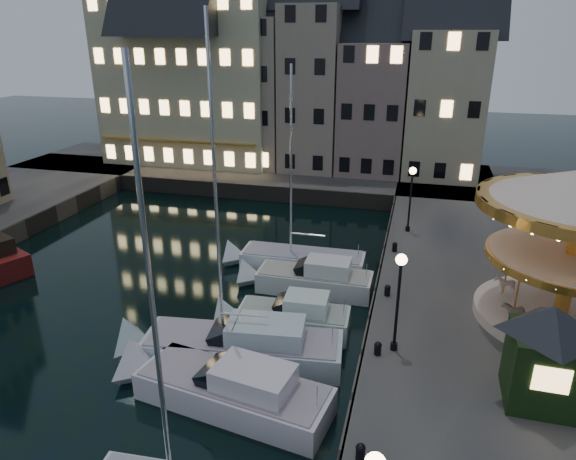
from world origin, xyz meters
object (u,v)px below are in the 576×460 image
(motorboat_e, at_px, (307,280))
(ticket_kiosk, at_px, (549,339))
(streetlamp_b, at_px, (399,289))
(motorboat_d, at_px, (284,318))
(bollard_c, at_px, (387,290))
(bollard_b, at_px, (378,348))
(bollard_a, at_px, (360,451))
(bollard_d, at_px, (395,246))
(motorboat_f, at_px, (293,261))
(motorboat_b, at_px, (224,389))
(streetlamp_c, at_px, (411,190))
(motorboat_c, at_px, (234,346))

(motorboat_e, distance_m, ticket_kiosk, 13.32)
(streetlamp_b, distance_m, ticket_kiosk, 5.30)
(motorboat_d, bearing_deg, bollard_c, 26.18)
(bollard_b, bearing_deg, ticket_kiosk, -13.47)
(bollard_a, relative_size, motorboat_d, 0.09)
(bollard_b, xyz_separation_m, bollard_d, (0.00, 10.50, 0.00))
(bollard_d, distance_m, motorboat_f, 5.98)
(motorboat_f, bearing_deg, motorboat_e, -60.41)
(bollard_d, height_order, ticket_kiosk, ticket_kiosk)
(bollard_d, bearing_deg, motorboat_d, -120.43)
(bollard_c, bearing_deg, bollard_b, -90.00)
(bollard_d, bearing_deg, motorboat_b, -112.35)
(bollard_c, bearing_deg, motorboat_b, -125.14)
(streetlamp_c, bearing_deg, motorboat_f, -143.87)
(bollard_a, bearing_deg, ticket_kiosk, 36.83)
(streetlamp_c, height_order, motorboat_c, motorboat_c)
(streetlamp_b, distance_m, motorboat_b, 7.63)
(streetlamp_c, distance_m, bollard_a, 19.66)
(streetlamp_b, height_order, streetlamp_c, same)
(bollard_a, relative_size, bollard_d, 1.00)
(motorboat_c, bearing_deg, bollard_a, -42.22)
(bollard_a, bearing_deg, motorboat_f, 111.24)
(motorboat_e, bearing_deg, motorboat_d, -91.98)
(streetlamp_b, height_order, bollard_a, streetlamp_b)
(streetlamp_b, relative_size, ticket_kiosk, 1.00)
(motorboat_b, xyz_separation_m, motorboat_f, (-0.33, 12.08, -0.12))
(bollard_a, xyz_separation_m, motorboat_b, (-5.44, 2.77, -0.96))
(motorboat_b, bearing_deg, motorboat_d, 80.73)
(ticket_kiosk, bearing_deg, motorboat_b, -172.78)
(motorboat_c, relative_size, motorboat_e, 1.76)
(bollard_b, height_order, motorboat_e, motorboat_e)
(motorboat_c, bearing_deg, bollard_d, 60.15)
(motorboat_c, height_order, motorboat_e, motorboat_c)
(streetlamp_b, height_order, motorboat_f, motorboat_f)
(ticket_kiosk, bearing_deg, motorboat_f, 136.70)
(motorboat_c, relative_size, ticket_kiosk, 3.02)
(motorboat_b, distance_m, ticket_kiosk, 11.53)
(bollard_a, distance_m, motorboat_d, 9.48)
(bollard_c, distance_m, motorboat_c, 7.91)
(bollard_c, bearing_deg, bollard_d, 90.00)
(streetlamp_c, relative_size, bollard_a, 7.32)
(bollard_a, bearing_deg, motorboat_c, 137.78)
(bollard_a, bearing_deg, bollard_d, 90.00)
(bollard_b, bearing_deg, bollard_c, 90.00)
(ticket_kiosk, bearing_deg, bollard_a, -143.17)
(streetlamp_b, height_order, ticket_kiosk, ticket_kiosk)
(bollard_b, height_order, bollard_d, same)
(streetlamp_c, xyz_separation_m, bollard_d, (-0.60, -3.50, -2.41))
(bollard_a, xyz_separation_m, motorboat_e, (-4.40, 12.43, -0.96))
(bollard_c, relative_size, motorboat_e, 0.08)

